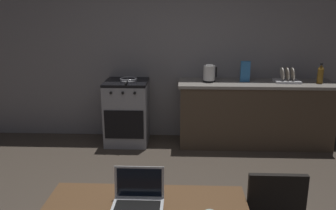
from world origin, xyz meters
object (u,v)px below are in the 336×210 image
at_px(electric_kettle, 209,73).
at_px(cereal_box, 245,71).
at_px(laptop, 139,199).
at_px(bottle, 320,74).
at_px(stove_oven, 127,112).
at_px(dish_rack, 287,79).
at_px(frying_pan, 129,80).

relative_size(electric_kettle, cereal_box, 0.85).
xyz_separation_m(laptop, cereal_box, (1.14, 2.92, 0.30)).
height_order(laptop, bottle, bottle).
distance_m(laptop, electric_kettle, 2.98).
xyz_separation_m(laptop, electric_kettle, (0.64, 2.90, 0.28)).
height_order(stove_oven, bottle, bottle).
distance_m(stove_oven, dish_rack, 2.30).
height_order(electric_kettle, bottle, bottle).
bearing_deg(electric_kettle, stove_oven, -179.88).
height_order(stove_oven, dish_rack, dish_rack).
relative_size(stove_oven, laptop, 2.86).
distance_m(frying_pan, cereal_box, 1.63).
relative_size(laptop, frying_pan, 0.76).
bearing_deg(bottle, laptop, -126.93).
relative_size(bottle, cereal_box, 0.96).
bearing_deg(stove_oven, bottle, -1.02).
xyz_separation_m(stove_oven, frying_pan, (0.04, -0.03, 0.48)).
height_order(frying_pan, cereal_box, cereal_box).
bearing_deg(dish_rack, bottle, -6.64).
xyz_separation_m(electric_kettle, cereal_box, (0.50, 0.02, 0.03)).
relative_size(bottle, frying_pan, 0.66).
bearing_deg(stove_oven, laptop, -79.69).
height_order(stove_oven, cereal_box, cereal_box).
bearing_deg(bottle, stove_oven, 178.98).
relative_size(stove_oven, cereal_box, 3.20).
bearing_deg(stove_oven, cereal_box, 0.77).
relative_size(laptop, dish_rack, 0.94).
distance_m(cereal_box, dish_rack, 0.58).
relative_size(electric_kettle, bottle, 0.88).
xyz_separation_m(stove_oven, electric_kettle, (1.17, 0.00, 0.57)).
xyz_separation_m(electric_kettle, dish_rack, (1.07, -0.00, -0.07)).
bearing_deg(dish_rack, frying_pan, -179.25).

